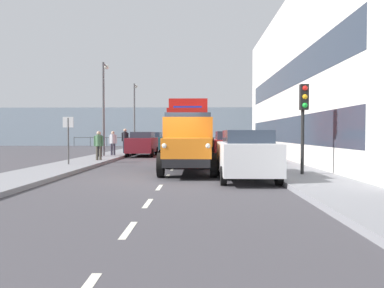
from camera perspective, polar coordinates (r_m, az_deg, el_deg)
The scene contains 21 objects.
ground_plane at distance 23.12m, azimuth -1.89°, elevation -2.34°, with size 80.00×80.00×0.00m, color #423F44.
sidewalk_left at distance 23.39m, azimuth 10.31°, elevation -2.13°, with size 2.39×42.96×0.15m, color gray.
sidewalk_right at distance 23.88m, azimuth -13.85°, elevation -2.07°, with size 2.39×42.96×0.15m, color gray.
road_centreline_markings at distance 22.04m, azimuth -2.04°, elevation -2.52°, with size 0.12×38.02×0.01m.
building_terrace at distance 23.45m, azimuth 24.83°, elevation 8.88°, with size 8.79×24.49×9.25m.
sea_horizon at distance 47.54m, azimuth -0.41°, elevation 2.74°, with size 80.00×0.80×5.00m, color #8C9EAD.
seawall_railing at distance 43.93m, azimuth -0.52°, elevation 0.76°, with size 28.08×0.08×1.20m.
truck_vintage_orange at distance 14.57m, azimuth -0.62°, elevation -0.05°, with size 2.17×5.64×2.43m.
lorry_cargo_red at distance 25.26m, azimuth -0.50°, elevation 2.72°, with size 2.58×8.20×3.87m.
car_white_kerbside_near at distance 12.60m, azimuth 8.48°, elevation -1.62°, with size 1.90×4.09×1.72m.
car_red_kerbside_1 at distance 18.45m, azimuth 6.10°, elevation -0.58°, with size 1.89×3.81×1.72m.
car_maroon_oppositeside_0 at distance 26.03m, azimuth -7.77°, elevation 0.07°, with size 1.85×4.28×1.72m.
car_teal_oppositeside_1 at distance 31.34m, azimuth -6.28°, elevation 0.35°, with size 1.89×4.27×1.72m.
pedestrian_strolling at distance 20.54m, azimuth -14.46°, elevation 0.13°, with size 0.53×0.34×1.59m.
pedestrian_with_bag at distance 23.78m, azimuth -14.34°, elevation 0.31°, with size 0.53×0.34×1.58m.
pedestrian_couple_b at distance 25.06m, azimuth -12.33°, elevation 0.46°, with size 0.53×0.34×1.62m.
pedestrian_by_lamp at distance 27.59m, azimuth -10.48°, elevation 0.85°, with size 0.53×0.34×1.83m.
traffic_light_near at distance 13.51m, azimuth 17.13°, elevation 5.24°, with size 0.28×0.41×3.20m.
lamp_post_promenade at distance 24.85m, azimuth -13.66°, elevation 6.75°, with size 0.32×1.14×6.15m.
lamp_post_far at distance 34.86m, azimuth -9.01°, elevation 5.32°, with size 0.32×1.14×6.17m.
street_sign at distance 18.16m, azimuth -18.88°, elevation 1.80°, with size 0.50×0.07×2.25m.
Camera 1 is at (-1.17, 12.79, 1.61)m, focal length 33.94 mm.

